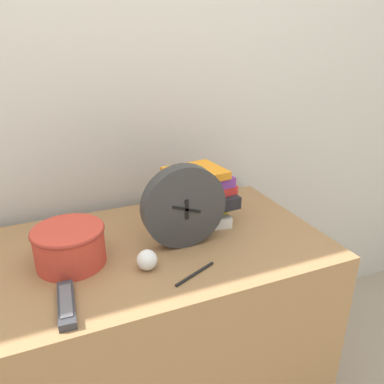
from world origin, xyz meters
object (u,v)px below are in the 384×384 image
book_stack (200,196)px  pen (195,274)px  desk_clock (184,207)px  basket (70,244)px  crumpled_paper_ball (147,260)px  tv_remote (66,304)px

book_stack → pen: 0.34m
desk_clock → book_stack: 0.18m
basket → crumpled_paper_ball: bearing=-30.4°
basket → crumpled_paper_ball: (0.19, -0.11, -0.03)m
basket → pen: bearing=-32.3°
tv_remote → pen: (0.34, 0.00, -0.01)m
desk_clock → pen: size_ratio=1.89×
crumpled_paper_ball → pen: bearing=-35.4°
tv_remote → book_stack: bearing=31.7°
tv_remote → pen: bearing=0.4°
pen → basket: bearing=147.7°
tv_remote → pen: size_ratio=1.25×
basket → pen: 0.36m
book_stack → pen: bearing=-116.2°
basket → tv_remote: 0.20m
desk_clock → basket: 0.34m
desk_clock → crumpled_paper_ball: (-0.14, -0.08, -0.10)m
book_stack → crumpled_paper_ball: size_ratio=4.11×
book_stack → crumpled_paper_ball: book_stack is taller
basket → pen: size_ratio=1.48×
crumpled_paper_ball → pen: 0.14m
basket → book_stack: bearing=13.0°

